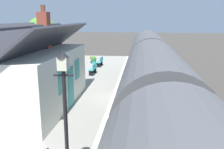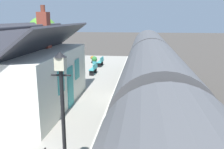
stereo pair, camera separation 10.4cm
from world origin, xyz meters
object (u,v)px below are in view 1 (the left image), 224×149
station_building (38,77)px  planter_edge_far (92,59)px  train (154,97)px  planter_bench_left (94,60)px  bench_by_lamp (93,69)px  lamp_post_platform (65,97)px  planter_corner_building (55,68)px  tree_distant (42,32)px  bench_mid_platform (100,61)px

station_building → planter_edge_far: station_building is taller
train → station_building: size_ratio=3.52×
station_building → planter_bench_left: 12.15m
train → bench_by_lamp: train is taller
station_building → lamp_post_platform: 6.95m
planter_bench_left → planter_corner_building: (-4.48, 2.41, 0.04)m
lamp_post_platform → tree_distant: tree_distant is taller
planter_corner_building → tree_distant: (4.49, 2.84, 2.66)m
train → tree_distant: (13.97, 10.50, 1.78)m
train → planter_corner_building: train is taller
station_building → bench_mid_platform: 11.20m
bench_mid_platform → lamp_post_platform: bearing=-173.4°
train → tree_distant: bearing=36.9°
lamp_post_platform → train: bearing=-30.9°
station_building → tree_distant: size_ratio=1.40×
planter_edge_far → planter_bench_left: 0.75m
planter_corner_building → planter_edge_far: bearing=-21.9°
train → planter_corner_building: (9.48, 7.66, -0.88)m
bench_by_lamp → lamp_post_platform: size_ratio=0.38×
train → station_building: station_building is taller
station_building → planter_corner_building: (7.60, 1.82, -1.13)m
planter_bench_left → tree_distant: (0.01, 5.25, 2.70)m
train → planter_edge_far: size_ratio=37.67×
train → bench_by_lamp: (9.52, 4.43, -0.86)m
planter_edge_far → lamp_post_platform: size_ratio=0.19×
bench_mid_platform → bench_by_lamp: (-3.42, -0.00, 0.00)m
planter_edge_far → planter_corner_building: (-5.15, 2.07, 0.07)m
station_building → bench_by_lamp: (7.64, -1.40, -1.11)m
bench_by_lamp → bench_mid_platform: bearing=0.1°
planter_bench_left → planter_corner_building: 5.09m
station_building → planter_edge_far: 12.81m
train → bench_mid_platform: train is taller
station_building → bench_by_lamp: 7.85m
station_building → planter_corner_building: size_ratio=9.33×
bench_by_lamp → planter_edge_far: bearing=12.8°
planter_bench_left → planter_corner_building: size_ratio=0.96×
lamp_post_platform → planter_bench_left: bearing=8.8°
planter_edge_far → tree_distant: (-0.66, 4.91, 2.73)m
planter_edge_far → planter_corner_building: size_ratio=0.87×
train → bench_mid_platform: (12.93, 4.44, -0.86)m
bench_by_lamp → tree_distant: bearing=53.8°
train → station_building: (1.87, 5.84, 0.25)m
bench_mid_platform → planter_bench_left: bench_mid_platform is taller
train → lamp_post_platform: 4.96m
bench_by_lamp → planter_edge_far: size_ratio=1.95×
station_building → planter_corner_building: 7.90m
train → planter_corner_building: bearing=39.0°
planter_corner_building → lamp_post_platform: 14.71m
planter_bench_left → tree_distant: size_ratio=0.14×
planter_corner_building → planter_bench_left: bearing=-28.2°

